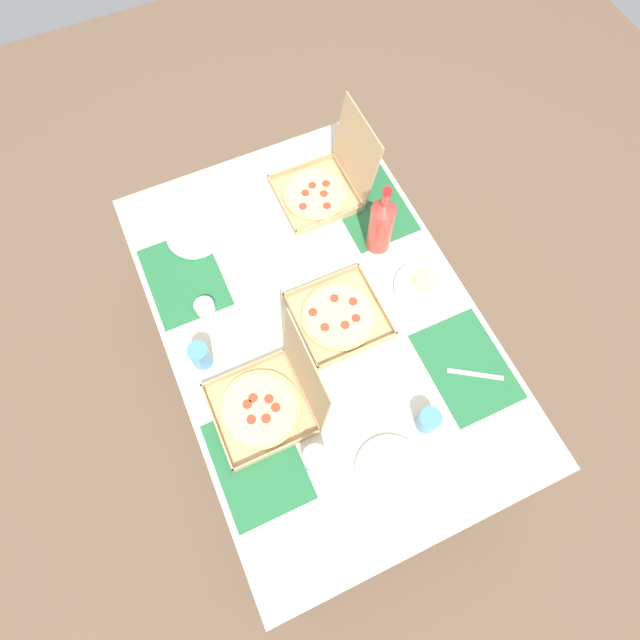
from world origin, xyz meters
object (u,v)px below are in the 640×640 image
Objects in this scene: pizza_box_center at (339,316)px; plate_near_right at (391,471)px; soda_bottle at (381,224)px; cup_dark at (428,421)px; condiment_bowl at (205,307)px; cup_clear_right at (315,459)px; cup_clear_left at (200,356)px; plate_far_left at (426,287)px; pizza_box_edge_far at (324,185)px; plate_near_left at (195,235)px; pizza_box_corner_right at (270,401)px.

pizza_box_center reaches higher than plate_near_right.
soda_bottle is 0.70m from cup_dark.
condiment_bowl is at bearing -156.28° from plate_near_right.
cup_clear_right reaches higher than pizza_box_center.
cup_clear_left is (0.17, -0.75, -0.08)m from soda_bottle.
cup_dark is at bearing -28.89° from plate_far_left.
pizza_box_edge_far is (-0.52, 0.18, 0.04)m from pizza_box_center.
cup_clear_left reaches higher than plate_near_left.
cup_clear_left is (0.47, -0.67, 0.00)m from pizza_box_edge_far.
pizza_box_edge_far is at bearing 143.91° from pizza_box_corner_right.
cup_clear_right is at bearing 12.04° from condiment_bowl.
pizza_box_corner_right is 0.73m from plate_near_left.
cup_clear_left is (-0.04, -0.49, 0.04)m from pizza_box_center.
plate_near_right is at bearing 14.21° from plate_near_left.
pizza_box_center is at bearing -94.32° from plate_far_left.
pizza_box_edge_far is 1.49× the size of plate_near_right.
plate_near_left is at bearing -91.85° from pizza_box_edge_far.
condiment_bowl is at bearing -12.23° from plate_near_left.
pizza_box_center is 0.90× the size of pizza_box_edge_far.
pizza_box_center is 0.55m from pizza_box_edge_far.
pizza_box_corner_right is 4.79× the size of condiment_bowl.
plate_far_left is 0.50m from cup_dark.
plate_far_left is at bearing 50.95° from plate_near_left.
plate_far_left is 0.73m from cup_clear_right.
condiment_bowl is (-0.42, -0.08, -0.03)m from pizza_box_corner_right.
pizza_box_center is 0.34m from plate_far_left.
soda_bottle is at bearing 166.06° from cup_dark.
soda_bottle reaches higher than plate_near_right.
pizza_box_edge_far is at bearing 153.84° from cup_clear_right.
soda_bottle is at bearing 102.76° from cup_clear_left.
pizza_box_corner_right is 0.28m from cup_clear_left.
condiment_bowl is (-0.77, -0.34, 0.01)m from plate_near_right.
plate_far_left is 3.27× the size of condiment_bowl.
cup_clear_right is at bearing -95.92° from cup_dark.
plate_far_left is 2.59× the size of cup_dark.
cup_clear_left is at bearing -95.08° from pizza_box_center.
pizza_box_corner_right is 0.70m from plate_far_left.
cup_dark is (0.50, 0.59, -0.01)m from cup_clear_left.
soda_bottle is at bearing 88.98° from condiment_bowl.
pizza_box_center is at bearing -19.08° from pizza_box_edge_far.
pizza_box_edge_far is at bearing 88.15° from plate_near_left.
condiment_bowl reaches higher than plate_far_left.
cup_clear_left reaches higher than cup_dark.
condiment_bowl is (-0.18, 0.07, -0.04)m from cup_clear_left.
plate_far_left is at bearing 151.11° from cup_dark.
pizza_box_edge_far is 1.58× the size of plate_near_left.
pizza_box_corner_right is 1.47× the size of plate_far_left.
cup_clear_right reaches higher than condiment_bowl.
plate_far_left reaches higher than plate_near_right.
pizza_box_corner_right is at bearing -60.20° from pizza_box_center.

